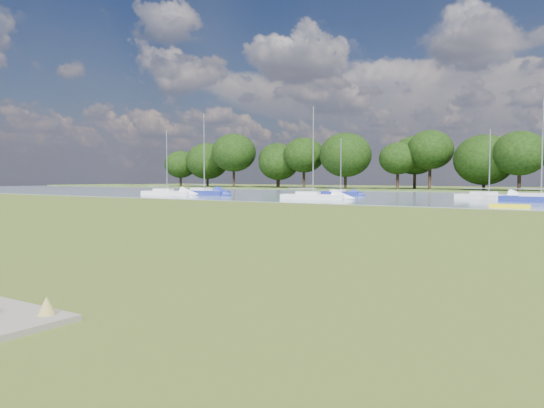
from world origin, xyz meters
The scene contains 11 objects.
ground centered at (0.00, 0.00, 0.00)m, with size 220.00×220.00×0.00m, color #5D642B.
river centered at (0.00, 42.00, 0.00)m, with size 220.00×40.00×0.10m, color gray.
far_bank centered at (0.00, 72.00, 0.00)m, with size 220.00×20.00×0.40m, color #4C6626.
kayak centered at (2.80, 24.00, 0.19)m, with size 2.75×0.64×0.28m, color yellow.
tree_line centered at (-12.91, 68.00, 6.07)m, with size 116.50×8.36×10.12m.
sailboat_0 centered at (-16.32, 28.85, 0.52)m, with size 6.64×3.21×9.22m.
sailboat_3 centered at (3.66, 34.00, 0.55)m, with size 6.80×2.27×9.05m.
sailboat_5 centered at (-32.91, 31.63, 0.59)m, with size 6.93×2.39×9.89m.
sailboat_6 centered at (-37.15, 29.58, 0.51)m, with size 6.60×3.36×7.95m.
sailboat_8 centered at (-1.52, 38.56, 0.49)m, with size 6.78×3.22×7.00m.
sailboat_9 centered at (-18.66, 40.06, 0.48)m, with size 4.90×1.41×6.85m.
Camera 1 is at (9.37, -17.84, 2.36)m, focal length 35.00 mm.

